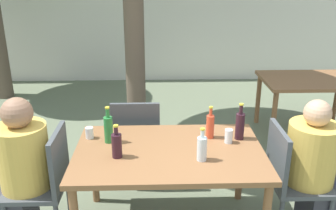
{
  "coord_description": "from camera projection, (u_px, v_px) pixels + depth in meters",
  "views": [
    {
      "loc": [
        -0.09,
        -2.51,
        2.04
      ],
      "look_at": [
        0.0,
        0.3,
        0.97
      ],
      "focal_mm": 40.0,
      "sensor_mm": 36.0,
      "label": 1
    }
  ],
  "objects": [
    {
      "name": "green_bottle_1",
      "position": [
        108.0,
        129.0,
        2.91
      ],
      "size": [
        0.07,
        0.07,
        0.3
      ],
      "color": "#287A38",
      "rests_on": "dining_table_front"
    },
    {
      "name": "patio_chair_2",
      "position": [
        137.0,
        137.0,
        3.54
      ],
      "size": [
        0.44,
        0.44,
        0.88
      ],
      "rotation": [
        0.0,
        0.0,
        3.14
      ],
      "color": "#474C51",
      "rests_on": "ground_plane"
    },
    {
      "name": "wine_bottle_4",
      "position": [
        117.0,
        145.0,
        2.69
      ],
      "size": [
        0.07,
        0.07,
        0.25
      ],
      "color": "#331923",
      "rests_on": "dining_table_front"
    },
    {
      "name": "dining_table_back",
      "position": [
        310.0,
        86.0,
        4.59
      ],
      "size": [
        1.18,
        0.82,
        0.72
      ],
      "color": "brown",
      "rests_on": "ground_plane"
    },
    {
      "name": "cafe_building_wall",
      "position": [
        161.0,
        2.0,
        6.53
      ],
      "size": [
        10.0,
        0.08,
        2.8
      ],
      "color": "silver",
      "rests_on": "ground_plane"
    },
    {
      "name": "drinking_glass_1",
      "position": [
        229.0,
        136.0,
        2.92
      ],
      "size": [
        0.06,
        0.06,
        0.11
      ],
      "color": "white",
      "rests_on": "dining_table_front"
    },
    {
      "name": "soda_bottle_3",
      "position": [
        210.0,
        126.0,
        2.99
      ],
      "size": [
        0.06,
        0.06,
        0.27
      ],
      "color": "#DB4C2D",
      "rests_on": "dining_table_front"
    },
    {
      "name": "patio_chair_1",
      "position": [
        290.0,
        174.0,
        2.93
      ],
      "size": [
        0.44,
        0.44,
        0.88
      ],
      "rotation": [
        0.0,
        0.0,
        1.57
      ],
      "color": "#474C51",
      "rests_on": "ground_plane"
    },
    {
      "name": "patio_chair_0",
      "position": [
        47.0,
        178.0,
        2.87
      ],
      "size": [
        0.44,
        0.44,
        0.88
      ],
      "rotation": [
        0.0,
        0.0,
        -1.57
      ],
      "color": "#474C51",
      "rests_on": "ground_plane"
    },
    {
      "name": "person_seated_0",
      "position": [
        16.0,
        176.0,
        2.86
      ],
      "size": [
        0.59,
        0.38,
        1.15
      ],
      "rotation": [
        0.0,
        0.0,
        -1.57
      ],
      "color": "#383842",
      "rests_on": "ground_plane"
    },
    {
      "name": "drinking_glass_0",
      "position": [
        89.0,
        133.0,
        3.0
      ],
      "size": [
        0.06,
        0.06,
        0.09
      ],
      "color": "white",
      "rests_on": "dining_table_front"
    },
    {
      "name": "person_seated_1",
      "position": [
        319.0,
        173.0,
        2.93
      ],
      "size": [
        0.59,
        0.38,
        1.11
      ],
      "rotation": [
        0.0,
        0.0,
        1.57
      ],
      "color": "#383842",
      "rests_on": "ground_plane"
    },
    {
      "name": "wine_bottle_2",
      "position": [
        240.0,
        125.0,
        2.96
      ],
      "size": [
        0.07,
        0.07,
        0.3
      ],
      "color": "#331923",
      "rests_on": "dining_table_front"
    },
    {
      "name": "water_bottle_0",
      "position": [
        202.0,
        148.0,
        2.65
      ],
      "size": [
        0.07,
        0.07,
        0.25
      ],
      "color": "silver",
      "rests_on": "dining_table_front"
    },
    {
      "name": "dining_table_front",
      "position": [
        169.0,
        159.0,
        2.85
      ],
      "size": [
        1.43,
        0.93,
        0.72
      ],
      "color": "brown",
      "rests_on": "ground_plane"
    }
  ]
}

